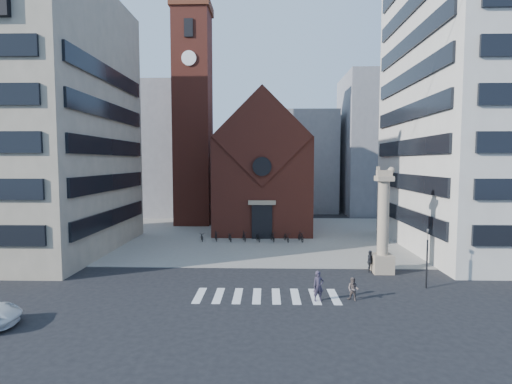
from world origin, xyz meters
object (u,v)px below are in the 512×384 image
pedestrian_0 (318,286)px  pedestrian_1 (353,289)px  lion_column (383,231)px  traffic_light (427,257)px  scooter_0 (202,237)px  pedestrian_2 (370,261)px

pedestrian_0 → pedestrian_1: size_ratio=1.30×
lion_column → traffic_light: (1.99, -4.00, -1.17)m
traffic_light → pedestrian_1: 6.59m
pedestrian_0 → scooter_0: pedestrian_0 is taller
pedestrian_0 → traffic_light: bearing=2.7°
lion_column → pedestrian_0: size_ratio=4.39×
pedestrian_1 → lion_column: bearing=94.7°
pedestrian_0 → pedestrian_2: size_ratio=1.08×
pedestrian_2 → lion_column: bearing=-65.7°
pedestrian_1 → scooter_0: pedestrian_1 is taller
lion_column → traffic_light: 4.62m
pedestrian_2 → scooter_0: size_ratio=0.94×
traffic_light → pedestrian_2: 5.19m
pedestrian_1 → traffic_light: bearing=59.4°
traffic_light → scooter_0: 24.93m
pedestrian_0 → pedestrian_2: (5.08, 6.85, -0.08)m
traffic_light → pedestrian_1: (-5.80, -2.73, -1.52)m
traffic_light → scooter_0: size_ratio=2.22×
lion_column → pedestrian_0: lion_column is taller
lion_column → scooter_0: bearing=143.8°
pedestrian_1 → pedestrian_2: 7.29m
pedestrian_2 → pedestrian_0: bearing=167.7°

